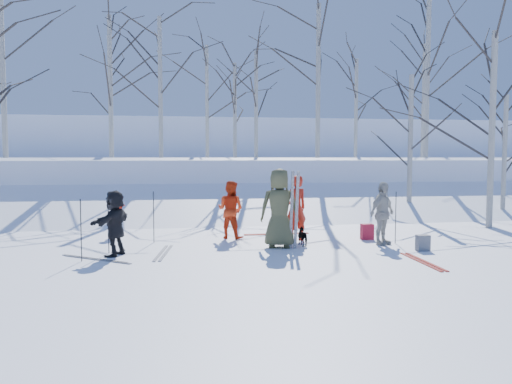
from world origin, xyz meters
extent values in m
plane|color=white|center=(0.00, 0.00, 0.00)|extent=(120.00, 120.00, 0.00)
cube|color=white|center=(0.00, 7.00, 0.15)|extent=(70.00, 9.49, 4.12)
cube|color=white|center=(0.00, 17.00, 1.00)|extent=(70.00, 18.00, 2.20)
cube|color=white|center=(0.00, 38.00, 2.00)|extent=(90.00, 30.00, 6.00)
imported|color=#49492C|center=(0.41, 0.35, 0.98)|extent=(1.07, 0.82, 1.96)
imported|color=#AE1F10|center=(1.04, 1.28, 0.87)|extent=(0.74, 0.60, 1.75)
imported|color=red|center=(-0.64, 1.94, 0.79)|extent=(0.97, 0.92, 1.58)
imported|color=#AE1F10|center=(-3.71, 2.73, 0.50)|extent=(0.51, 0.72, 1.01)
imported|color=beige|center=(3.06, 0.34, 0.80)|extent=(1.00, 0.85, 1.60)
imported|color=black|center=(-3.47, -0.06, 0.74)|extent=(0.96, 1.44, 1.49)
imported|color=black|center=(1.08, 0.55, 0.23)|extent=(0.35, 0.58, 0.46)
cube|color=silver|center=(0.66, 0.15, 0.95)|extent=(0.10, 0.17, 1.90)
cube|color=silver|center=(0.78, 0.09, 0.95)|extent=(0.10, 0.23, 1.89)
cylinder|color=black|center=(-3.66, 0.25, 0.67)|extent=(0.02, 0.02, 1.34)
cylinder|color=black|center=(-2.69, 1.57, 0.67)|extent=(0.02, 0.02, 1.34)
cylinder|color=black|center=(-4.11, -0.59, 0.67)|extent=(0.02, 0.02, 1.34)
cylinder|color=black|center=(0.54, 2.13, 0.67)|extent=(0.02, 0.02, 1.34)
cylinder|color=black|center=(3.50, 0.50, 0.67)|extent=(0.02, 0.02, 1.34)
cylinder|color=black|center=(0.98, 2.60, 0.67)|extent=(0.02, 0.02, 1.34)
cube|color=#A6192E|center=(3.00, 1.18, 0.21)|extent=(0.32, 0.22, 0.42)
cube|color=slate|center=(3.69, -0.60, 0.19)|extent=(0.30, 0.20, 0.38)
cube|color=black|center=(0.83, 2.10, 0.20)|extent=(0.34, 0.24, 0.40)
camera|label=1|loc=(-2.05, -11.59, 2.23)|focal=35.00mm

